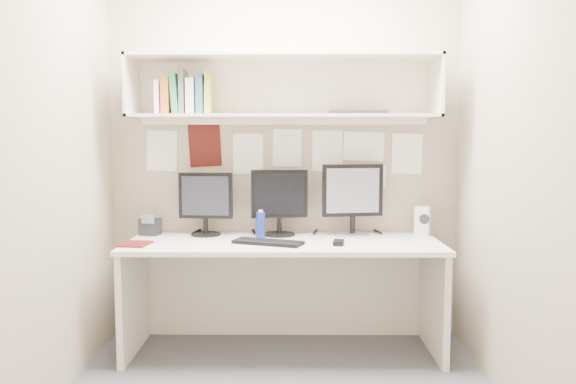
{
  "coord_description": "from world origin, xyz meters",
  "views": [
    {
      "loc": [
        0.05,
        -2.89,
        1.38
      ],
      "look_at": [
        0.03,
        0.35,
        1.07
      ],
      "focal_mm": 35.0,
      "sensor_mm": 36.0,
      "label": 1
    }
  ],
  "objects_px": {
    "desk": "(284,297)",
    "monitor_right": "(353,197)",
    "speaker": "(423,221)",
    "monitor_left": "(206,201)",
    "keyboard": "(268,242)",
    "maroon_notebook": "(136,244)",
    "monitor_center": "(279,199)",
    "desk_phone": "(150,226)"
  },
  "relations": [
    {
      "from": "speaker",
      "to": "keyboard",
      "type": "bearing_deg",
      "value": -140.72
    },
    {
      "from": "desk",
      "to": "desk_phone",
      "type": "xyz_separation_m",
      "value": [
        -0.91,
        0.22,
        0.42
      ]
    },
    {
      "from": "monitor_right",
      "to": "maroon_notebook",
      "type": "xyz_separation_m",
      "value": [
        -1.38,
        -0.36,
        -0.26
      ]
    },
    {
      "from": "monitor_center",
      "to": "desk_phone",
      "type": "distance_m",
      "value": 0.9
    },
    {
      "from": "monitor_left",
      "to": "desk_phone",
      "type": "xyz_separation_m",
      "value": [
        -0.38,
        0.0,
        -0.18
      ]
    },
    {
      "from": "monitor_right",
      "to": "speaker",
      "type": "height_order",
      "value": "monitor_right"
    },
    {
      "from": "monitor_center",
      "to": "keyboard",
      "type": "bearing_deg",
      "value": -108.08
    },
    {
      "from": "maroon_notebook",
      "to": "speaker",
      "type": "bearing_deg",
      "value": 18.11
    },
    {
      "from": "monitor_center",
      "to": "maroon_notebook",
      "type": "xyz_separation_m",
      "value": [
        -0.88,
        -0.36,
        -0.24
      ]
    },
    {
      "from": "maroon_notebook",
      "to": "desk_phone",
      "type": "relative_size",
      "value": 1.33
    },
    {
      "from": "desk",
      "to": "speaker",
      "type": "xyz_separation_m",
      "value": [
        0.94,
        0.23,
        0.46
      ]
    },
    {
      "from": "monitor_left",
      "to": "monitor_right",
      "type": "xyz_separation_m",
      "value": [
        0.99,
        -0.0,
        0.03
      ]
    },
    {
      "from": "speaker",
      "to": "desk_phone",
      "type": "height_order",
      "value": "speaker"
    },
    {
      "from": "monitor_left",
      "to": "monitor_right",
      "type": "bearing_deg",
      "value": 4.49
    },
    {
      "from": "monitor_left",
      "to": "speaker",
      "type": "distance_m",
      "value": 1.48
    },
    {
      "from": "maroon_notebook",
      "to": "monitor_center",
      "type": "bearing_deg",
      "value": 28.99
    },
    {
      "from": "monitor_left",
      "to": "keyboard",
      "type": "distance_m",
      "value": 0.59
    },
    {
      "from": "monitor_center",
      "to": "maroon_notebook",
      "type": "bearing_deg",
      "value": -164.8
    },
    {
      "from": "keyboard",
      "to": "desk_phone",
      "type": "xyz_separation_m",
      "value": [
        -0.82,
        0.33,
        0.05
      ]
    },
    {
      "from": "monitor_center",
      "to": "desk_phone",
      "type": "xyz_separation_m",
      "value": [
        -0.88,
        0.0,
        -0.19
      ]
    },
    {
      "from": "monitor_left",
      "to": "maroon_notebook",
      "type": "height_order",
      "value": "monitor_left"
    },
    {
      "from": "monitor_left",
      "to": "maroon_notebook",
      "type": "relative_size",
      "value": 2.14
    },
    {
      "from": "speaker",
      "to": "monitor_center",
      "type": "bearing_deg",
      "value": -157.86
    },
    {
      "from": "monitor_left",
      "to": "desk",
      "type": "bearing_deg",
      "value": -17.97
    },
    {
      "from": "monitor_center",
      "to": "keyboard",
      "type": "distance_m",
      "value": 0.4
    },
    {
      "from": "desk",
      "to": "speaker",
      "type": "relative_size",
      "value": 10.2
    },
    {
      "from": "speaker",
      "to": "desk_phone",
      "type": "bearing_deg",
      "value": -158.26
    },
    {
      "from": "desk",
      "to": "maroon_notebook",
      "type": "bearing_deg",
      "value": -171.41
    },
    {
      "from": "monitor_left",
      "to": "monitor_center",
      "type": "xyz_separation_m",
      "value": [
        0.5,
        -0.0,
        0.01
      ]
    },
    {
      "from": "desk",
      "to": "monitor_left",
      "type": "distance_m",
      "value": 0.83
    },
    {
      "from": "desk",
      "to": "speaker",
      "type": "height_order",
      "value": "speaker"
    },
    {
      "from": "monitor_right",
      "to": "desk",
      "type": "bearing_deg",
      "value": -164.37
    },
    {
      "from": "desk",
      "to": "monitor_right",
      "type": "bearing_deg",
      "value": 25.32
    },
    {
      "from": "monitor_center",
      "to": "keyboard",
      "type": "height_order",
      "value": "monitor_center"
    },
    {
      "from": "monitor_right",
      "to": "speaker",
      "type": "bearing_deg",
      "value": -8.53
    },
    {
      "from": "monitor_left",
      "to": "desk_phone",
      "type": "relative_size",
      "value": 2.85
    },
    {
      "from": "monitor_left",
      "to": "speaker",
      "type": "height_order",
      "value": "monitor_left"
    },
    {
      "from": "maroon_notebook",
      "to": "desk_phone",
      "type": "bearing_deg",
      "value": 96.96
    },
    {
      "from": "monitor_left",
      "to": "maroon_notebook",
      "type": "bearing_deg",
      "value": -132.37
    },
    {
      "from": "monitor_center",
      "to": "desk_phone",
      "type": "bearing_deg",
      "value": 172.84
    },
    {
      "from": "maroon_notebook",
      "to": "desk_phone",
      "type": "xyz_separation_m",
      "value": [
        -0.0,
        0.36,
        0.05
      ]
    },
    {
      "from": "maroon_notebook",
      "to": "monitor_right",
      "type": "bearing_deg",
      "value": 21.47
    }
  ]
}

